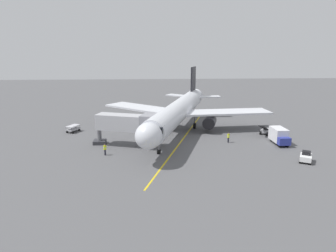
{
  "coord_description": "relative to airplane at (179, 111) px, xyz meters",
  "views": [
    {
      "loc": [
        6.27,
        58.28,
        14.97
      ],
      "look_at": [
        3.13,
        10.29,
        3.0
      ],
      "focal_mm": 32.12,
      "sensor_mm": 36.0,
      "label": 1
    }
  ],
  "objects": [
    {
      "name": "jet_bridge",
      "position": [
        8.64,
        9.02,
        -0.24
      ],
      "size": [
        11.38,
        6.02,
        5.4
      ],
      "color": "#B7B7BC",
      "rests_on": "ground"
    },
    {
      "name": "belt_loader_near_nose",
      "position": [
        -15.88,
        3.32,
        -3.29
      ],
      "size": [
        3.85,
        4.29,
        2.32
      ],
      "color": "#9E9EA3",
      "rests_on": "ground"
    },
    {
      "name": "box_truck_portside",
      "position": [
        -15.79,
        9.36,
        -2.62
      ],
      "size": [
        2.01,
        4.61,
        2.62
      ],
      "color": "#2D3899",
      "rests_on": "ground"
    },
    {
      "name": "ground_crew_wing_walker",
      "position": [
        -7.58,
        8.04,
        -3.12
      ],
      "size": [
        0.47,
        0.45,
        1.71
      ],
      "color": "#23232D",
      "rests_on": "ground"
    },
    {
      "name": "airplane",
      "position": [
        0.0,
        0.0,
        0.0
      ],
      "size": [
        33.04,
        39.26,
        11.5
      ],
      "color": "silver",
      "rests_on": "ground"
    },
    {
      "name": "apron_lead_in_line",
      "position": [
        0.09,
        6.27,
        -4.0
      ],
      "size": [
        12.81,
        38.04,
        0.01
      ],
      "primitive_type": "cube",
      "rotation": [
        0.0,
        0.0,
        -0.32
      ],
      "color": "yellow",
      "rests_on": "ground"
    },
    {
      "name": "ground_crew_marshaller",
      "position": [
        12.29,
        13.1,
        -3.12
      ],
      "size": [
        0.47,
        0.44,
        1.71
      ],
      "color": "#23232D",
      "rests_on": "ground"
    },
    {
      "name": "baggage_cart_starboard_side",
      "position": [
        20.21,
        -0.64,
        -3.35
      ],
      "size": [
        2.42,
        2.95,
        1.27
      ],
      "color": "#9E9EA3",
      "rests_on": "ground"
    },
    {
      "name": "tug_rear_apron",
      "position": [
        -15.96,
        17.77,
        -3.3
      ],
      "size": [
        2.46,
        2.74,
        1.5
      ],
      "color": "white",
      "rests_on": "ground"
    },
    {
      "name": "ground_plane",
      "position": [
        -0.52,
        -2.43,
        -4.0
      ],
      "size": [
        220.0,
        220.0,
        0.0
      ],
      "primitive_type": "plane",
      "color": "#565659"
    }
  ]
}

